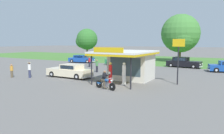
{
  "coord_description": "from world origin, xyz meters",
  "views": [
    {
      "loc": [
        9.26,
        -15.93,
        4.0
      ],
      "look_at": [
        -1.62,
        3.26,
        1.4
      ],
      "focal_mm": 34.76,
      "sensor_mm": 36.0,
      "label": 1
    }
  ],
  "objects_px": {
    "bystander_strolling_foreground": "(29,69)",
    "motorcycle_with_rider": "(105,81)",
    "bystander_admiring_sedan": "(97,66)",
    "parked_car_second_row_spare": "(81,59)",
    "bystander_standing_back_lot": "(12,71)",
    "gas_pump_nearside": "(110,74)",
    "parked_car_back_row_right": "(119,61)",
    "roadside_pole_sign": "(178,53)",
    "featured_classic_sedan": "(70,71)",
    "gas_pump_offside": "(124,75)",
    "parked_car_back_row_centre_right": "(183,63)",
    "bystander_leaning_by_kiosk": "(89,62)"
  },
  "relations": [
    {
      "from": "bystander_strolling_foreground",
      "to": "motorcycle_with_rider",
      "type": "bearing_deg",
      "value": -4.41
    },
    {
      "from": "bystander_admiring_sedan",
      "to": "parked_car_second_row_spare",
      "type": "bearing_deg",
      "value": 136.16
    },
    {
      "from": "bystander_strolling_foreground",
      "to": "bystander_standing_back_lot",
      "type": "xyz_separation_m",
      "value": [
        -1.86,
        -0.87,
        -0.15
      ]
    },
    {
      "from": "gas_pump_nearside",
      "to": "parked_car_back_row_right",
      "type": "xyz_separation_m",
      "value": [
        -6.78,
        14.78,
        -0.22
      ]
    },
    {
      "from": "parked_car_second_row_spare",
      "to": "bystander_admiring_sedan",
      "type": "xyz_separation_m",
      "value": [
        9.83,
        -9.44,
        0.21
      ]
    },
    {
      "from": "roadside_pole_sign",
      "to": "featured_classic_sedan",
      "type": "bearing_deg",
      "value": -171.16
    },
    {
      "from": "gas_pump_offside",
      "to": "parked_car_back_row_right",
      "type": "relative_size",
      "value": 0.4
    },
    {
      "from": "gas_pump_nearside",
      "to": "bystander_admiring_sedan",
      "type": "bearing_deg",
      "value": 132.58
    },
    {
      "from": "motorcycle_with_rider",
      "to": "parked_car_back_row_centre_right",
      "type": "distance_m",
      "value": 19.44
    },
    {
      "from": "parked_car_second_row_spare",
      "to": "roadside_pole_sign",
      "type": "distance_m",
      "value": 24.53
    },
    {
      "from": "motorcycle_with_rider",
      "to": "bystander_leaning_by_kiosk",
      "type": "xyz_separation_m",
      "value": [
        -10.49,
        12.47,
        0.2
      ]
    },
    {
      "from": "bystander_admiring_sedan",
      "to": "roadside_pole_sign",
      "type": "relative_size",
      "value": 0.39
    },
    {
      "from": "featured_classic_sedan",
      "to": "roadside_pole_sign",
      "type": "distance_m",
      "value": 11.82
    },
    {
      "from": "featured_classic_sedan",
      "to": "bystander_strolling_foreground",
      "type": "bearing_deg",
      "value": -146.61
    },
    {
      "from": "parked_car_back_row_right",
      "to": "bystander_leaning_by_kiosk",
      "type": "xyz_separation_m",
      "value": [
        -2.94,
        -4.53,
        0.12
      ]
    },
    {
      "from": "parked_car_back_row_centre_right",
      "to": "bystander_leaning_by_kiosk",
      "type": "height_order",
      "value": "bystander_leaning_by_kiosk"
    },
    {
      "from": "bystander_admiring_sedan",
      "to": "bystander_standing_back_lot",
      "type": "bearing_deg",
      "value": -125.66
    },
    {
      "from": "featured_classic_sedan",
      "to": "roadside_pole_sign",
      "type": "xyz_separation_m",
      "value": [
        11.47,
        1.78,
        2.24
      ]
    },
    {
      "from": "bystander_leaning_by_kiosk",
      "to": "bystander_strolling_foreground",
      "type": "height_order",
      "value": "bystander_strolling_foreground"
    },
    {
      "from": "motorcycle_with_rider",
      "to": "bystander_strolling_foreground",
      "type": "bearing_deg",
      "value": 175.59
    },
    {
      "from": "roadside_pole_sign",
      "to": "gas_pump_nearside",
      "type": "bearing_deg",
      "value": -153.74
    },
    {
      "from": "parked_car_back_row_centre_right",
      "to": "roadside_pole_sign",
      "type": "relative_size",
      "value": 1.28
    },
    {
      "from": "gas_pump_offside",
      "to": "motorcycle_with_rider",
      "type": "bearing_deg",
      "value": -106.9
    },
    {
      "from": "gas_pump_nearside",
      "to": "featured_classic_sedan",
      "type": "bearing_deg",
      "value": 170.31
    },
    {
      "from": "gas_pump_offside",
      "to": "parked_car_back_row_right",
      "type": "xyz_separation_m",
      "value": [
        -8.22,
        14.78,
        -0.24
      ]
    },
    {
      "from": "gas_pump_nearside",
      "to": "parked_car_second_row_spare",
      "type": "bearing_deg",
      "value": 134.83
    },
    {
      "from": "roadside_pole_sign",
      "to": "parked_car_second_row_spare",
      "type": "bearing_deg",
      "value": 148.94
    },
    {
      "from": "bystander_leaning_by_kiosk",
      "to": "roadside_pole_sign",
      "type": "bearing_deg",
      "value": -25.95
    },
    {
      "from": "bystander_leaning_by_kiosk",
      "to": "parked_car_back_row_centre_right",
      "type": "bearing_deg",
      "value": 27.68
    },
    {
      "from": "motorcycle_with_rider",
      "to": "bystander_admiring_sedan",
      "type": "distance_m",
      "value": 10.27
    },
    {
      "from": "parked_car_back_row_centre_right",
      "to": "gas_pump_offside",
      "type": "bearing_deg",
      "value": -96.09
    },
    {
      "from": "motorcycle_with_rider",
      "to": "roadside_pole_sign",
      "type": "bearing_deg",
      "value": 45.77
    },
    {
      "from": "parked_car_back_row_right",
      "to": "roadside_pole_sign",
      "type": "height_order",
      "value": "roadside_pole_sign"
    },
    {
      "from": "motorcycle_with_rider",
      "to": "gas_pump_nearside",
      "type": "bearing_deg",
      "value": 109.04
    },
    {
      "from": "motorcycle_with_rider",
      "to": "parked_car_second_row_spare",
      "type": "height_order",
      "value": "motorcycle_with_rider"
    },
    {
      "from": "gas_pump_nearside",
      "to": "bystander_admiring_sedan",
      "type": "relative_size",
      "value": 1.25
    },
    {
      "from": "gas_pump_nearside",
      "to": "parked_car_second_row_spare",
      "type": "relative_size",
      "value": 0.4
    },
    {
      "from": "motorcycle_with_rider",
      "to": "bystander_admiring_sedan",
      "type": "xyz_separation_m",
      "value": [
        -6.23,
        8.16,
        0.22
      ]
    },
    {
      "from": "featured_classic_sedan",
      "to": "bystander_standing_back_lot",
      "type": "distance_m",
      "value": 6.45
    },
    {
      "from": "bystander_admiring_sedan",
      "to": "bystander_standing_back_lot",
      "type": "xyz_separation_m",
      "value": [
        -5.92,
        -8.24,
        -0.08
      ]
    },
    {
      "from": "bystander_admiring_sedan",
      "to": "featured_classic_sedan",
      "type": "bearing_deg",
      "value": -94.33
    },
    {
      "from": "bystander_standing_back_lot",
      "to": "motorcycle_with_rider",
      "type": "bearing_deg",
      "value": 0.39
    },
    {
      "from": "gas_pump_nearside",
      "to": "parked_car_back_row_centre_right",
      "type": "bearing_deg",
      "value": 79.18
    },
    {
      "from": "parked_car_back_row_centre_right",
      "to": "bystander_strolling_foreground",
      "type": "relative_size",
      "value": 3.1
    },
    {
      "from": "featured_classic_sedan",
      "to": "bystander_leaning_by_kiosk",
      "type": "bearing_deg",
      "value": 112.78
    },
    {
      "from": "bystander_leaning_by_kiosk",
      "to": "parked_car_second_row_spare",
      "type": "bearing_deg",
      "value": 137.34
    },
    {
      "from": "bystander_strolling_foreground",
      "to": "bystander_admiring_sedan",
      "type": "relative_size",
      "value": 1.05
    },
    {
      "from": "motorcycle_with_rider",
      "to": "bystander_leaning_by_kiosk",
      "type": "height_order",
      "value": "bystander_leaning_by_kiosk"
    },
    {
      "from": "parked_car_back_row_right",
      "to": "bystander_admiring_sedan",
      "type": "relative_size",
      "value": 3.16
    },
    {
      "from": "bystander_standing_back_lot",
      "to": "roadside_pole_sign",
      "type": "distance_m",
      "value": 17.88
    }
  ]
}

